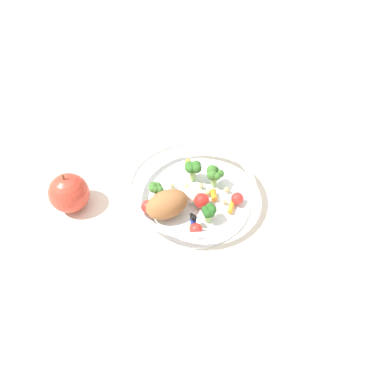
% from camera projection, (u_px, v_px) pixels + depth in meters
% --- Properties ---
extents(ground_plane, '(2.40, 2.40, 0.00)m').
position_uv_depth(ground_plane, '(194.00, 199.00, 0.80)').
color(ground_plane, silver).
extents(food_container, '(0.26, 0.26, 0.06)m').
position_uv_depth(food_container, '(189.00, 193.00, 0.77)').
color(food_container, white).
rests_on(food_container, ground_plane).
extents(loose_apple, '(0.08, 0.08, 0.09)m').
position_uv_depth(loose_apple, '(69.00, 193.00, 0.76)').
color(loose_apple, '#BC3828').
rests_on(loose_apple, ground_plane).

